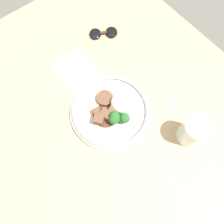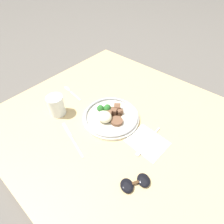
{
  "view_description": "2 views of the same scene",
  "coord_description": "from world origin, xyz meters",
  "px_view_note": "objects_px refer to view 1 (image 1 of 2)",
  "views": [
    {
      "loc": [
        0.26,
        -0.15,
        0.73
      ],
      "look_at": [
        0.06,
        0.01,
        0.07
      ],
      "focal_mm": 35.0,
      "sensor_mm": 36.0,
      "label": 1
    },
    {
      "loc": [
        -0.34,
        0.45,
        0.65
      ],
      "look_at": [
        0.05,
        -0.0,
        0.05
      ],
      "focal_mm": 28.0,
      "sensor_mm": 36.0,
      "label": 2
    }
  ],
  "objects_px": {
    "knife": "(164,90)",
    "spoon": "(177,192)",
    "juice_glass": "(192,132)",
    "plate": "(111,110)",
    "sunglasses": "(103,33)",
    "fork": "(78,68)"
  },
  "relations": [
    {
      "from": "fork",
      "to": "knife",
      "type": "xyz_separation_m",
      "value": [
        0.27,
        0.19,
        -0.0
      ]
    },
    {
      "from": "juice_glass",
      "to": "plate",
      "type": "bearing_deg",
      "value": -146.86
    },
    {
      "from": "fork",
      "to": "spoon",
      "type": "distance_m",
      "value": 0.54
    },
    {
      "from": "juice_glass",
      "to": "knife",
      "type": "relative_size",
      "value": 0.49
    },
    {
      "from": "juice_glass",
      "to": "spoon",
      "type": "height_order",
      "value": "juice_glass"
    },
    {
      "from": "juice_glass",
      "to": "spoon",
      "type": "bearing_deg",
      "value": -55.77
    },
    {
      "from": "fork",
      "to": "spoon",
      "type": "bearing_deg",
      "value": -93.54
    },
    {
      "from": "plate",
      "to": "spoon",
      "type": "height_order",
      "value": "plate"
    },
    {
      "from": "plate",
      "to": "sunglasses",
      "type": "relative_size",
      "value": 2.22
    },
    {
      "from": "plate",
      "to": "fork",
      "type": "distance_m",
      "value": 0.22
    },
    {
      "from": "fork",
      "to": "knife",
      "type": "bearing_deg",
      "value": -56.21
    },
    {
      "from": "fork",
      "to": "sunglasses",
      "type": "relative_size",
      "value": 1.51
    },
    {
      "from": "juice_glass",
      "to": "fork",
      "type": "height_order",
      "value": "juice_glass"
    },
    {
      "from": "sunglasses",
      "to": "plate",
      "type": "bearing_deg",
      "value": -1.82
    },
    {
      "from": "spoon",
      "to": "sunglasses",
      "type": "relative_size",
      "value": 1.32
    },
    {
      "from": "plate",
      "to": "fork",
      "type": "bearing_deg",
      "value": 176.74
    },
    {
      "from": "plate",
      "to": "fork",
      "type": "height_order",
      "value": "plate"
    },
    {
      "from": "knife",
      "to": "sunglasses",
      "type": "bearing_deg",
      "value": -160.24
    },
    {
      "from": "plate",
      "to": "juice_glass",
      "type": "relative_size",
      "value": 2.68
    },
    {
      "from": "plate",
      "to": "spoon",
      "type": "bearing_deg",
      "value": -1.23
    },
    {
      "from": "fork",
      "to": "spoon",
      "type": "xyz_separation_m",
      "value": [
        0.54,
        -0.02,
        -0.0
      ]
    },
    {
      "from": "knife",
      "to": "spoon",
      "type": "distance_m",
      "value": 0.34
    }
  ]
}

